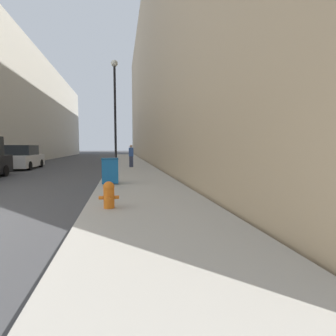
# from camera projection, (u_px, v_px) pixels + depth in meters

# --- Properties ---
(sidewalk_right) EXTENTS (3.54, 60.00, 0.12)m
(sidewalk_right) POSITION_uv_depth(u_px,v_px,m) (130.00, 165.00, 23.16)
(sidewalk_right) COLOR #ADA89E
(sidewalk_right) RESTS_ON ground
(building_right_stone) EXTENTS (12.00, 60.00, 19.77)m
(building_right_stone) POSITION_uv_depth(u_px,v_px,m) (193.00, 79.00, 31.59)
(building_right_stone) COLOR tan
(building_right_stone) RESTS_ON ground
(fire_hydrant) EXTENTS (0.52, 0.40, 0.69)m
(fire_hydrant) POSITION_uv_depth(u_px,v_px,m) (109.00, 194.00, 6.74)
(fire_hydrant) COLOR orange
(fire_hydrant) RESTS_ON sidewalk_right
(trash_bin) EXTENTS (0.69, 0.58, 1.10)m
(trash_bin) POSITION_uv_depth(u_px,v_px,m) (110.00, 171.00, 11.09)
(trash_bin) COLOR #19609E
(trash_bin) RESTS_ON sidewalk_right
(lamppost) EXTENTS (0.40, 0.40, 6.70)m
(lamppost) POSITION_uv_depth(u_px,v_px,m) (115.00, 107.00, 15.73)
(lamppost) COLOR black
(lamppost) RESTS_ON sidewalk_right
(parked_sedan_near) EXTENTS (1.97, 4.60, 1.81)m
(parked_sedan_near) POSITION_uv_depth(u_px,v_px,m) (23.00, 158.00, 20.02)
(parked_sedan_near) COLOR silver
(parked_sedan_near) RESTS_ON ground
(pedestrian_on_sidewalk) EXTENTS (0.35, 0.22, 1.71)m
(pedestrian_on_sidewalk) POSITION_uv_depth(u_px,v_px,m) (131.00, 156.00, 20.11)
(pedestrian_on_sidewalk) COLOR #2D3347
(pedestrian_on_sidewalk) RESTS_ON sidewalk_right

